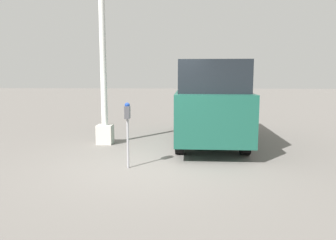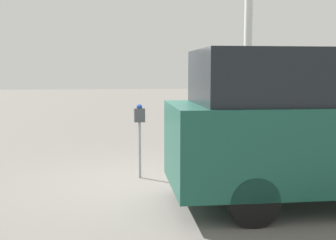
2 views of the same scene
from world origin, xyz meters
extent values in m
plane|color=slate|center=(0.00, 0.00, 0.00)|extent=(80.00, 80.00, 0.00)
cylinder|color=#9E9EA3|center=(-0.18, 0.41, 0.54)|extent=(0.05, 0.05, 1.07)
cube|color=#47474C|center=(-0.18, 0.41, 1.20)|extent=(0.21, 0.12, 0.26)
sphere|color=navy|center=(-0.18, 0.41, 1.35)|extent=(0.11, 0.11, 0.11)
cube|color=beige|center=(2.25, 1.50, 0.28)|extent=(0.44, 0.44, 0.55)
cylinder|color=silver|center=(2.25, 1.50, 3.49)|extent=(0.17, 0.17, 5.89)
cube|color=#195142|center=(2.74, -1.51, 0.94)|extent=(5.20, 1.92, 1.21)
cube|color=black|center=(2.61, -1.51, 1.94)|extent=(4.16, 1.75, 0.79)
cube|color=orange|center=(5.29, -0.94, 0.49)|extent=(0.08, 0.12, 0.20)
cylinder|color=black|center=(4.36, -0.72, 0.34)|extent=(0.68, 0.23, 0.68)
cylinder|color=black|center=(4.34, -2.34, 0.34)|extent=(0.68, 0.23, 0.68)
cylinder|color=black|center=(1.15, -0.67, 0.34)|extent=(0.68, 0.23, 0.68)
cylinder|color=black|center=(1.13, -2.30, 0.34)|extent=(0.68, 0.23, 0.68)
camera|label=1|loc=(-6.95, -0.78, 1.99)|focal=35.00mm
camera|label=2|loc=(-0.67, -7.44, 2.03)|focal=45.00mm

